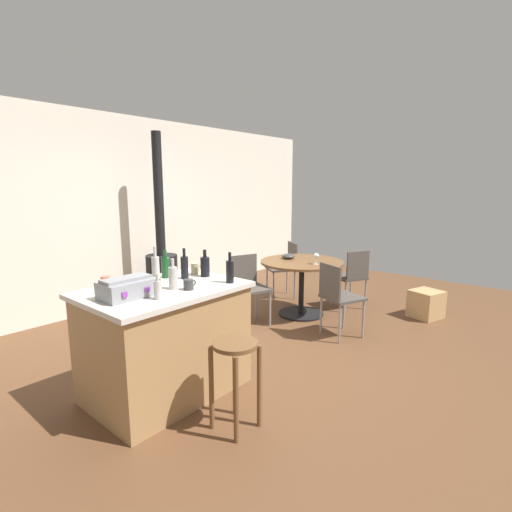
{
  "coord_description": "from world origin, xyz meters",
  "views": [
    {
      "loc": [
        -3.08,
        -2.53,
        1.73
      ],
      "look_at": [
        0.07,
        0.18,
        0.97
      ],
      "focal_mm": 27.1,
      "sensor_mm": 36.0,
      "label": 1
    }
  ],
  "objects_px": {
    "cup_1": "(106,283)",
    "wine_glass": "(316,256)",
    "cardboard_box": "(426,304)",
    "bottle_6": "(158,289)",
    "cup_2": "(195,269)",
    "folding_chair_far": "(338,294)",
    "folding_chair_left": "(352,275)",
    "kitchen_island": "(166,340)",
    "folding_chair_near": "(249,284)",
    "bottle_2": "(230,271)",
    "cup_0": "(189,284)",
    "bottle_0": "(156,269)",
    "serving_bowl": "(288,256)",
    "toolbox": "(127,288)",
    "dining_table": "(302,273)",
    "wood_stove": "(162,267)",
    "folding_chair_right": "(285,265)",
    "bottle_3": "(185,267)",
    "bottle_4": "(173,277)",
    "wooden_stool": "(235,366)",
    "cup_3": "(154,283)",
    "bottle_1": "(166,267)",
    "bottle_5": "(205,266)"
  },
  "relations": [
    {
      "from": "bottle_6",
      "to": "cup_2",
      "type": "bearing_deg",
      "value": 30.41
    },
    {
      "from": "toolbox",
      "to": "cup_2",
      "type": "bearing_deg",
      "value": 13.69
    },
    {
      "from": "folding_chair_right",
      "to": "wooden_stool",
      "type": "bearing_deg",
      "value": -149.53
    },
    {
      "from": "bottle_1",
      "to": "cardboard_box",
      "type": "height_order",
      "value": "bottle_1"
    },
    {
      "from": "dining_table",
      "to": "bottle_3",
      "type": "distance_m",
      "value": 2.14
    },
    {
      "from": "toolbox",
      "to": "bottle_0",
      "type": "distance_m",
      "value": 0.43
    },
    {
      "from": "folding_chair_far",
      "to": "bottle_5",
      "type": "distance_m",
      "value": 1.7
    },
    {
      "from": "bottle_0",
      "to": "wine_glass",
      "type": "xyz_separation_m",
      "value": [
        2.3,
        -0.14,
        -0.19
      ]
    },
    {
      "from": "bottle_3",
      "to": "toolbox",
      "type": "bearing_deg",
      "value": -167.94
    },
    {
      "from": "cup_0",
      "to": "cup_2",
      "type": "xyz_separation_m",
      "value": [
        0.39,
        0.38,
        0.01
      ]
    },
    {
      "from": "wooden_stool",
      "to": "bottle_4",
      "type": "height_order",
      "value": "bottle_4"
    },
    {
      "from": "folding_chair_far",
      "to": "folding_chair_left",
      "type": "height_order",
      "value": "folding_chair_far"
    },
    {
      "from": "cup_0",
      "to": "cup_3",
      "type": "distance_m",
      "value": 0.28
    },
    {
      "from": "serving_bowl",
      "to": "bottle_1",
      "type": "bearing_deg",
      "value": -173.97
    },
    {
      "from": "bottle_1",
      "to": "bottle_4",
      "type": "distance_m",
      "value": 0.41
    },
    {
      "from": "bottle_2",
      "to": "wine_glass",
      "type": "bearing_deg",
      "value": 9.26
    },
    {
      "from": "cup_1",
      "to": "wine_glass",
      "type": "distance_m",
      "value": 2.68
    },
    {
      "from": "folding_chair_near",
      "to": "cup_2",
      "type": "xyz_separation_m",
      "value": [
        -1.21,
        -0.42,
        0.46
      ]
    },
    {
      "from": "kitchen_island",
      "to": "bottle_6",
      "type": "distance_m",
      "value": 0.62
    },
    {
      "from": "bottle_4",
      "to": "bottle_6",
      "type": "bearing_deg",
      "value": -149.52
    },
    {
      "from": "kitchen_island",
      "to": "cup_3",
      "type": "relative_size",
      "value": 11.92
    },
    {
      "from": "toolbox",
      "to": "bottle_1",
      "type": "distance_m",
      "value": 0.64
    },
    {
      "from": "folding_chair_left",
      "to": "bottle_0",
      "type": "bearing_deg",
      "value": 174.63
    },
    {
      "from": "bottle_0",
      "to": "cup_3",
      "type": "bearing_deg",
      "value": -129.98
    },
    {
      "from": "wood_stove",
      "to": "folding_chair_right",
      "type": "bearing_deg",
      "value": -33.54
    },
    {
      "from": "cup_1",
      "to": "bottle_6",
      "type": "bearing_deg",
      "value": -78.87
    },
    {
      "from": "dining_table",
      "to": "serving_bowl",
      "type": "relative_size",
      "value": 6.11
    },
    {
      "from": "cup_1",
      "to": "cardboard_box",
      "type": "xyz_separation_m",
      "value": [
        3.72,
        -1.36,
        -0.79
      ]
    },
    {
      "from": "kitchen_island",
      "to": "folding_chair_near",
      "type": "height_order",
      "value": "kitchen_island"
    },
    {
      "from": "wine_glass",
      "to": "kitchen_island",
      "type": "bearing_deg",
      "value": -179.92
    },
    {
      "from": "wine_glass",
      "to": "cardboard_box",
      "type": "height_order",
      "value": "wine_glass"
    },
    {
      "from": "folding_chair_right",
      "to": "wood_stove",
      "type": "relative_size",
      "value": 0.35
    },
    {
      "from": "cup_1",
      "to": "cup_0",
      "type": "bearing_deg",
      "value": -50.34
    },
    {
      "from": "folding_chair_right",
      "to": "bottle_3",
      "type": "height_order",
      "value": "bottle_3"
    },
    {
      "from": "bottle_6",
      "to": "serving_bowl",
      "type": "xyz_separation_m",
      "value": [
        2.64,
        0.74,
        -0.21
      ]
    },
    {
      "from": "kitchen_island",
      "to": "cup_1",
      "type": "xyz_separation_m",
      "value": [
        -0.33,
        0.3,
        0.51
      ]
    },
    {
      "from": "wooden_stool",
      "to": "folding_chair_left",
      "type": "height_order",
      "value": "folding_chair_left"
    },
    {
      "from": "serving_bowl",
      "to": "cup_0",
      "type": "bearing_deg",
      "value": -163.1
    },
    {
      "from": "toolbox",
      "to": "cup_2",
      "type": "xyz_separation_m",
      "value": [
        0.83,
        0.2,
        -0.02
      ]
    },
    {
      "from": "kitchen_island",
      "to": "toolbox",
      "type": "relative_size",
      "value": 3.43
    },
    {
      "from": "bottle_0",
      "to": "cardboard_box",
      "type": "bearing_deg",
      "value": -19.75
    },
    {
      "from": "bottle_6",
      "to": "folding_chair_right",
      "type": "bearing_deg",
      "value": 20.46
    },
    {
      "from": "dining_table",
      "to": "cardboard_box",
      "type": "height_order",
      "value": "dining_table"
    },
    {
      "from": "bottle_6",
      "to": "bottle_2",
      "type": "bearing_deg",
      "value": -4.7
    },
    {
      "from": "kitchen_island",
      "to": "cardboard_box",
      "type": "bearing_deg",
      "value": -17.32
    },
    {
      "from": "folding_chair_near",
      "to": "cup_2",
      "type": "bearing_deg",
      "value": -161.11
    },
    {
      "from": "wood_stove",
      "to": "cardboard_box",
      "type": "bearing_deg",
      "value": -56.45
    },
    {
      "from": "cup_3",
      "to": "cardboard_box",
      "type": "distance_m",
      "value": 3.71
    },
    {
      "from": "dining_table",
      "to": "bottle_6",
      "type": "distance_m",
      "value": 2.7
    },
    {
      "from": "folding_chair_near",
      "to": "folding_chair_left",
      "type": "distance_m",
      "value": 1.55
    }
  ]
}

